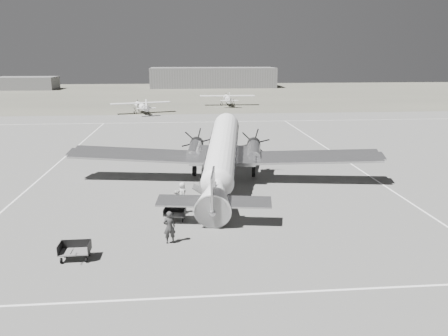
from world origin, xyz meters
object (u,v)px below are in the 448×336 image
(baggage_cart_far, at_px, (75,251))
(passenger, at_px, (182,193))
(ramp_agent, at_px, (178,202))
(ground_crew, at_px, (169,227))
(hangar_main, at_px, (213,77))
(light_plane_right, at_px, (228,100))
(light_plane_left, at_px, (142,107))
(dc3_airliner, at_px, (222,157))
(shed_secondary, at_px, (27,83))
(baggage_cart_near, at_px, (175,214))

(baggage_cart_far, height_order, passenger, passenger)
(ramp_agent, bearing_deg, ground_crew, -174.96)
(passenger, bearing_deg, hangar_main, -21.11)
(ground_crew, bearing_deg, light_plane_right, -110.49)
(light_plane_right, distance_m, ground_crew, 72.32)
(light_plane_right, xyz_separation_m, passenger, (-9.72, -64.58, -0.43))
(baggage_cart_far, bearing_deg, light_plane_left, 91.07)
(hangar_main, xyz_separation_m, light_plane_left, (-17.97, -68.17, -2.12))
(hangar_main, height_order, passenger, hangar_main)
(hangar_main, xyz_separation_m, passenger, (-10.15, -120.90, -2.46))
(baggage_cart_far, relative_size, ramp_agent, 0.98)
(dc3_airliner, distance_m, light_plane_right, 61.01)
(shed_secondary, xyz_separation_m, baggage_cart_near, (49.34, -119.24, -1.57))
(light_plane_left, bearing_deg, hangar_main, 58.14)
(dc3_airliner, distance_m, baggage_cart_near, 8.49)
(ground_crew, relative_size, passenger, 1.19)
(baggage_cart_far, relative_size, ground_crew, 0.86)
(dc3_airliner, bearing_deg, hangar_main, 95.18)
(hangar_main, bearing_deg, shed_secondary, -175.24)
(dc3_airliner, relative_size, baggage_cart_far, 16.01)
(light_plane_left, xyz_separation_m, light_plane_right, (17.53, 11.86, 0.08))
(shed_secondary, bearing_deg, baggage_cart_near, -67.52)
(dc3_airliner, height_order, ramp_agent, dc3_airliner)
(hangar_main, bearing_deg, baggage_cart_far, -97.02)
(light_plane_left, distance_m, ramp_agent, 55.35)
(shed_secondary, relative_size, dc3_airliner, 0.65)
(passenger, bearing_deg, light_plane_right, -24.86)
(shed_secondary, xyz_separation_m, light_plane_left, (42.03, -63.17, -0.82))
(baggage_cart_far, bearing_deg, ground_crew, 17.91)
(light_plane_left, height_order, ramp_agent, light_plane_left)
(baggage_cart_near, relative_size, ground_crew, 0.76)
(passenger, bearing_deg, shed_secondary, 6.97)
(hangar_main, height_order, ground_crew, hangar_main)
(baggage_cart_far, relative_size, passenger, 1.03)
(light_plane_left, xyz_separation_m, ramp_agent, (7.49, -54.84, -0.30))
(baggage_cart_near, distance_m, ground_crew, 3.68)
(shed_secondary, relative_size, baggage_cart_near, 11.86)
(baggage_cart_near, height_order, ground_crew, ground_crew)
(light_plane_left, bearing_deg, passenger, -98.67)
(passenger, bearing_deg, ramp_agent, 155.16)
(shed_secondary, bearing_deg, hangar_main, 4.76)
(light_plane_right, distance_m, baggage_cart_far, 74.90)
(shed_secondary, relative_size, ramp_agent, 10.23)
(light_plane_right, height_order, baggage_cart_far, light_plane_right)
(baggage_cart_near, bearing_deg, shed_secondary, 121.93)
(dc3_airliner, height_order, baggage_cart_far, dc3_airliner)
(baggage_cart_far, bearing_deg, light_plane_right, 77.24)
(baggage_cart_far, bearing_deg, ramp_agent, 49.38)
(baggage_cart_near, xyz_separation_m, ground_crew, (-0.24, -3.63, 0.57))
(dc3_airliner, xyz_separation_m, passenger, (-3.29, -3.92, -1.79))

